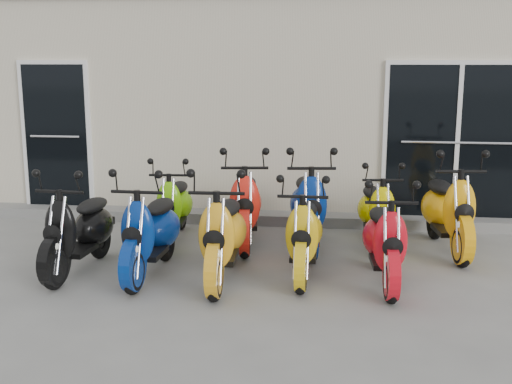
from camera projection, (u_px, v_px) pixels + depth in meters
The scene contains 16 objects.
ground at pixel (249, 267), 7.30m from camera, with size 80.00×80.00×0.00m, color gray.
building at pixel (287, 99), 12.03m from camera, with size 14.00×6.00×3.20m, color beige.
roof_cap at pixel (288, 6), 11.69m from camera, with size 14.20×6.20×0.16m, color #3F3F42.
front_step at pixel (268, 218), 9.25m from camera, with size 14.00×0.40×0.15m, color gray.
door_left at pixel (56, 132), 9.55m from camera, with size 1.07×0.08×2.22m, color black.
door_right at pixel (457, 138), 8.83m from camera, with size 2.02×0.08×2.22m, color black.
scooter_front_black at pixel (78, 218), 7.01m from camera, with size 0.60×1.65×1.22m, color black, non-canonical shape.
scooter_front_blue at pixel (150, 220), 6.90m from camera, with size 0.62×1.69×1.25m, color navy, non-canonical shape.
scooter_front_orange_a at pixel (223, 222), 6.72m from camera, with size 0.63×1.74×1.28m, color #F1A71D, non-canonical shape.
scooter_front_orange_b at pixel (304, 223), 6.88m from camera, with size 0.59×1.61×1.19m, color yellow, non-canonical shape.
scooter_front_red at pixel (385, 229), 6.63m from camera, with size 0.58×1.61×1.19m, color red, non-canonical shape.
scooter_back_green at pixel (174, 197), 8.33m from camera, with size 0.56×1.54×1.14m, color #6AC10A, non-canonical shape.
scooter_back_red at pixel (245, 194), 8.08m from camera, with size 0.64×1.77×1.31m, color red, non-canonical shape.
scooter_back_blue at pixel (309, 195), 7.97m from camera, with size 0.65×1.79×1.33m, color navy, non-canonical shape.
scooter_back_yellow at pixel (377, 202), 8.01m from camera, with size 0.56×1.53×1.13m, color #E4D600, non-canonical shape.
scooter_back_extra at pixel (449, 199), 7.76m from camera, with size 0.65×1.79×1.33m, color #FFAD0D, non-canonical shape.
Camera 1 is at (0.95, -6.91, 2.32)m, focal length 45.00 mm.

